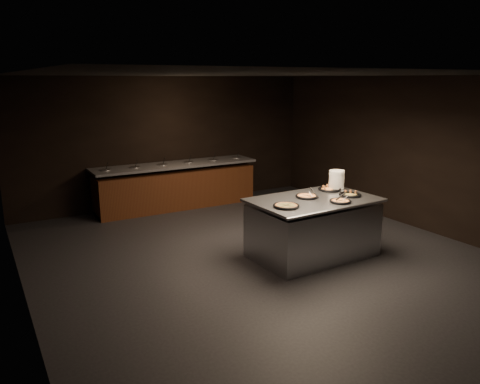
# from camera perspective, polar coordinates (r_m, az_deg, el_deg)

# --- Properties ---
(room) EXTENTS (7.02, 8.02, 2.92)m
(room) POSITION_cam_1_polar(r_m,az_deg,el_deg) (7.30, 2.75, 2.65)
(room) COLOR black
(room) RESTS_ON ground
(salad_bar) EXTENTS (3.70, 0.83, 1.18)m
(salad_bar) POSITION_cam_1_polar(r_m,az_deg,el_deg) (10.62, -7.74, 0.44)
(salad_bar) COLOR #4D2812
(salad_bar) RESTS_ON ground
(serving_counter) EXTENTS (2.05, 1.35, 0.97)m
(serving_counter) POSITION_cam_1_polar(r_m,az_deg,el_deg) (7.74, 8.86, -4.44)
(serving_counter) COLOR silver
(serving_counter) RESTS_ON ground
(plate_stack) EXTENTS (0.27, 0.27, 0.32)m
(plate_stack) POSITION_cam_1_polar(r_m,az_deg,el_deg) (8.33, 11.69, 1.47)
(plate_stack) COLOR white
(plate_stack) RESTS_ON serving_counter
(pan_veggie_whole) EXTENTS (0.40, 0.40, 0.04)m
(pan_veggie_whole) POSITION_cam_1_polar(r_m,az_deg,el_deg) (7.05, 5.65, -1.68)
(pan_veggie_whole) COLOR black
(pan_veggie_whole) RESTS_ON serving_counter
(pan_cheese_whole) EXTENTS (0.37, 0.37, 0.04)m
(pan_cheese_whole) POSITION_cam_1_polar(r_m,az_deg,el_deg) (7.65, 8.16, -0.52)
(pan_cheese_whole) COLOR black
(pan_cheese_whole) RESTS_ON serving_counter
(pan_cheese_slices_a) EXTENTS (0.39, 0.39, 0.04)m
(pan_cheese_slices_a) POSITION_cam_1_polar(r_m,az_deg,el_deg) (8.22, 10.88, 0.35)
(pan_cheese_slices_a) COLOR black
(pan_cheese_slices_a) RESTS_ON serving_counter
(pan_cheese_slices_b) EXTENTS (0.34, 0.34, 0.04)m
(pan_cheese_slices_b) POSITION_cam_1_polar(r_m,az_deg,el_deg) (7.44, 12.13, -1.10)
(pan_cheese_slices_b) COLOR black
(pan_cheese_slices_b) RESTS_ON serving_counter
(pan_veggie_slices) EXTENTS (0.37, 0.37, 0.04)m
(pan_veggie_slices) POSITION_cam_1_polar(r_m,az_deg,el_deg) (7.90, 13.27, -0.32)
(pan_veggie_slices) COLOR black
(pan_veggie_slices) RESTS_ON serving_counter
(server_left) EXTENTS (0.11, 0.36, 0.17)m
(server_left) POSITION_cam_1_polar(r_m,az_deg,el_deg) (7.56, 8.83, -0.20)
(server_left) COLOR silver
(server_left) RESTS_ON serving_counter
(server_right) EXTENTS (0.31, 0.09, 0.15)m
(server_right) POSITION_cam_1_polar(r_m,az_deg,el_deg) (7.47, 12.48, -0.64)
(server_right) COLOR silver
(server_right) RESTS_ON serving_counter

